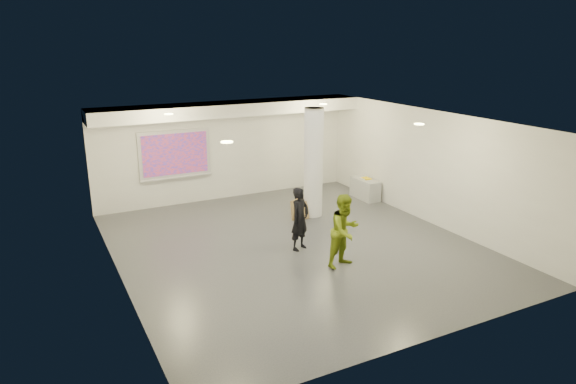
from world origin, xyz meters
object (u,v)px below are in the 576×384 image
credenza (365,189)px  woman (300,219)px  projection_screen (175,155)px  column (313,163)px  man (345,231)px

credenza → woman: 4.54m
projection_screen → credenza: 5.82m
column → woman: (-1.48, -1.96, -0.76)m
woman → man: size_ratio=0.92×
woman → column: bearing=28.9°
credenza → man: 5.07m
woman → man: man is taller
projection_screen → woman: 4.96m
column → woman: column is taller
column → projection_screen: (-3.10, 2.65, 0.03)m
column → credenza: bearing=15.6°
column → credenza: 2.59m
woman → man: bearing=-95.7°
credenza → woman: size_ratio=0.71×
credenza → man: size_ratio=0.66×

